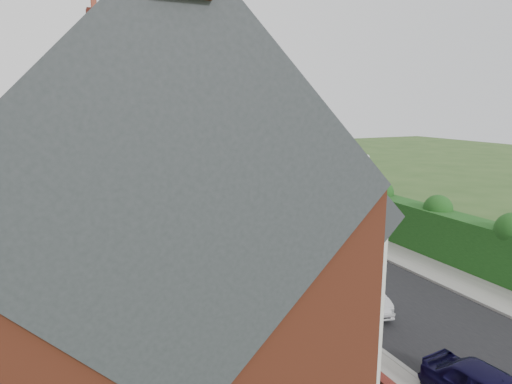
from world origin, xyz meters
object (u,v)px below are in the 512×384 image
car_green (225,208)px  car_red (189,195)px  horse (242,198)px  car_beige (185,183)px  car_silver_a (356,290)px  lamppost (365,187)px  car_white (233,216)px  car_grey (165,174)px  car_silver_b (282,241)px  horse_cart (232,189)px

car_green → car_red: bearing=114.5°
horse → car_beige: bearing=-64.9°
car_silver_a → car_red: (-0.89, 20.99, 0.07)m
lamppost → car_white: size_ratio=1.11×
car_beige → horse: size_ratio=2.68×
car_white → car_grey: (0.06, 19.69, -0.02)m
lamppost → car_red: lamppost is taller
car_green → horse: size_ratio=2.15×
car_green → car_grey: (-0.08, 17.69, -0.10)m
car_red → car_beige: size_ratio=0.77×
lamppost → car_red: size_ratio=1.21×
lamppost → car_beige: bearing=104.7°
car_white → horse: horse is taller
car_white → car_green: size_ratio=1.05×
car_white → car_beige: car_beige is taller
lamppost → car_beige: (-5.18, 19.80, -2.53)m
lamppost → car_silver_b: lamppost is taller
car_white → horse: size_ratio=2.25×
car_red → car_beige: car_beige is taller
car_silver_a → horse_cart: (2.32, 19.83, 0.51)m
horse_cart → car_grey: bearing=99.9°
car_white → horse: (2.38, 4.21, 0.20)m
car_green → car_silver_b: bearing=-73.9°
car_silver_b → horse: 10.79m
lamppost → car_silver_b: 5.84m
car_green → car_grey: bearing=104.9°
car_silver_a → car_red: car_red is taller
lamppost → car_white: bearing=130.2°
car_silver_b → car_beige: (0.04, 19.59, 0.10)m
lamppost → car_grey: 26.99m
horse → car_red: bearing=-33.9°
lamppost → car_grey: bearing=101.8°
car_grey → horse_cart: (2.32, -13.25, 0.49)m
horse_cart → car_white: bearing=-110.3°
car_silver_a → car_grey: size_ratio=0.85×
horse_cart → car_silver_a: bearing=-96.7°
lamppost → car_beige: 20.62m
lamppost → horse_cart: lamppost is taller
car_silver_a → car_silver_b: (0.30, 7.00, 0.03)m
car_white → horse_cart: bearing=57.0°
lamppost → horse: bearing=106.4°
car_beige → horse_cart: horse_cart is taller
horse → lamppost: bearing=119.1°
car_green → horse_cart: (2.24, 4.44, 0.39)m
car_silver_a → car_grey: (0.01, 33.08, 0.02)m
car_silver_a → car_beige: car_beige is taller
lamppost → car_white: 9.02m
car_silver_b → car_grey: car_silver_b is taller
car_beige → car_red: bearing=-111.3°
car_green → car_white: bearing=-79.3°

